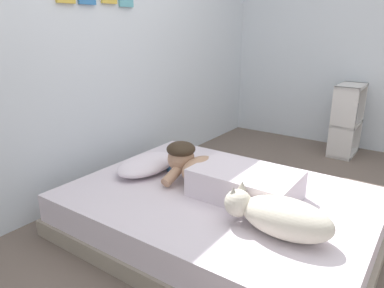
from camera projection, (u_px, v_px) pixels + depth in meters
The scene contains 10 objects.
ground_plane at pixel (274, 242), 2.30m from camera, with size 13.31×13.31×0.00m, color #66564C.
back_wall at pixel (95, 35), 2.76m from camera, with size 4.66×0.12×2.50m.
side_wall_right at pixel (347, 33), 3.90m from camera, with size 0.10×6.00×2.50m, color silver.
bed at pixel (219, 213), 2.37m from camera, with size 1.44×1.92×0.29m.
pillow at pixel (147, 164), 2.65m from camera, with size 0.52×0.32×0.11m, color silver.
person_lying at pixel (226, 176), 2.31m from camera, with size 0.43×0.92×0.27m.
dog at pixel (280, 216), 1.83m from camera, with size 0.26×0.57×0.21m.
coffee_cup at pixel (173, 165), 2.67m from camera, with size 0.12×0.09×0.07m.
cell_phone at pixel (224, 175), 2.58m from camera, with size 0.07×0.14×0.01m, color black.
bookshelf at pixel (347, 119), 3.77m from camera, with size 0.45×0.24×0.75m.
Camera 1 is at (-1.93, -0.71, 1.32)m, focal length 33.56 mm.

